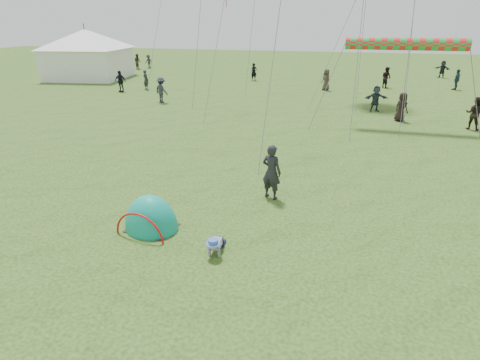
% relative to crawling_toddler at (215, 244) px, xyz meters
% --- Properties ---
extents(ground, '(140.00, 140.00, 0.00)m').
position_rel_crawling_toddler_xyz_m(ground, '(0.65, -0.65, -0.26)').
color(ground, '#143D0B').
extents(crawling_toddler, '(0.50, 0.70, 0.53)m').
position_rel_crawling_toddler_xyz_m(crawling_toddler, '(0.00, 0.00, 0.00)').
color(crawling_toddler, black).
rests_on(crawling_toddler, ground).
extents(popup_tent, '(1.73, 1.50, 2.04)m').
position_rel_crawling_toddler_xyz_m(popup_tent, '(-2.16, 0.73, -0.26)').
color(popup_tent, '#117761').
rests_on(popup_tent, ground).
extents(standing_adult, '(0.79, 0.65, 1.86)m').
position_rel_crawling_toddler_xyz_m(standing_adult, '(0.79, 3.57, 0.66)').
color(standing_adult, black).
rests_on(standing_adult, ground).
extents(event_marquee, '(8.32, 8.32, 5.05)m').
position_rel_crawling_toddler_xyz_m(event_marquee, '(-22.16, 26.93, 2.26)').
color(event_marquee, white).
rests_on(event_marquee, ground).
extents(crowd_person_0, '(0.72, 0.68, 1.66)m').
position_rel_crawling_toddler_xyz_m(crowd_person_0, '(-5.52, 29.40, 0.57)').
color(crowd_person_0, black).
rests_on(crowd_person_0, ground).
extents(crowd_person_1, '(1.06, 1.10, 1.79)m').
position_rel_crawling_toddler_xyz_m(crowd_person_1, '(6.64, 28.07, 0.63)').
color(crowd_person_1, black).
rests_on(crowd_person_1, ground).
extents(crowd_person_2, '(1.02, 0.45, 1.71)m').
position_rel_crawling_toddler_xyz_m(crowd_person_2, '(-14.89, 20.50, 0.59)').
color(crowd_person_2, black).
rests_on(crowd_person_2, ground).
extents(crowd_person_3, '(1.32, 1.09, 1.78)m').
position_rel_crawling_toddler_xyz_m(crowd_person_3, '(-9.65, 17.29, 0.63)').
color(crowd_person_3, '#2B2C36').
rests_on(crowd_person_3, ground).
extents(crowd_person_4, '(1.00, 1.02, 1.77)m').
position_rel_crawling_toddler_xyz_m(crowd_person_4, '(1.60, 25.46, 0.62)').
color(crowd_person_4, '#3F352C').
rests_on(crowd_person_4, ground).
extents(crowd_person_5, '(1.59, 0.86, 1.64)m').
position_rel_crawling_toddler_xyz_m(crowd_person_5, '(5.07, 18.11, 0.55)').
color(crowd_person_5, '#273241').
rests_on(crowd_person_5, ground).
extents(crowd_person_6, '(0.71, 0.63, 1.63)m').
position_rel_crawling_toddler_xyz_m(crowd_person_6, '(-13.38, 22.07, 0.55)').
color(crowd_person_6, '#25262B').
rests_on(crowd_person_6, ground).
extents(crowd_person_7, '(1.10, 1.03, 1.80)m').
position_rel_crawling_toddler_xyz_m(crowd_person_7, '(-21.23, 35.06, 0.63)').
color(crowd_person_7, '#3B302A').
rests_on(crowd_person_7, ground).
extents(crowd_person_8, '(0.91, 1.07, 1.72)m').
position_rel_crawling_toddler_xyz_m(crowd_person_8, '(12.35, 28.45, 0.60)').
color(crowd_person_8, '#293C46').
rests_on(crowd_person_8, ground).
extents(crowd_person_9, '(1.10, 0.72, 1.60)m').
position_rel_crawling_toddler_xyz_m(crowd_person_9, '(-20.52, 36.53, 0.53)').
color(crowd_person_9, '#2C2A32').
rests_on(crowd_person_9, ground).
extents(crowd_person_10, '(0.94, 0.97, 1.68)m').
position_rel_crawling_toddler_xyz_m(crowd_person_10, '(6.33, 15.72, 0.57)').
color(crowd_person_10, black).
rests_on(crowd_person_10, ground).
extents(crowd_person_11, '(1.57, 1.37, 1.71)m').
position_rel_crawling_toddler_xyz_m(crowd_person_11, '(12.87, 36.18, 0.59)').
color(crowd_person_11, black).
rests_on(crowd_person_11, ground).
extents(crowd_person_13, '(1.04, 0.94, 1.76)m').
position_rel_crawling_toddler_xyz_m(crowd_person_13, '(9.88, 14.79, 0.61)').
color(crowd_person_13, black).
rests_on(crowd_person_13, ground).
extents(rainbow_tube_kite, '(6.04, 0.64, 0.64)m').
position_rel_crawling_toddler_xyz_m(rainbow_tube_kite, '(5.80, 14.46, 4.10)').
color(rainbow_tube_kite, red).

